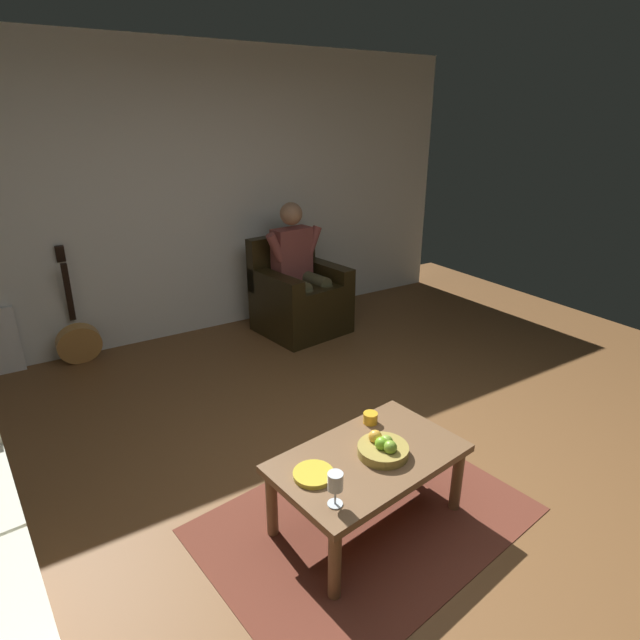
{
  "coord_description": "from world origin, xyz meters",
  "views": [
    {
      "loc": [
        1.54,
        1.59,
        2.03
      ],
      "look_at": [
        -0.35,
        -1.42,
        0.6
      ],
      "focal_mm": 28.71,
      "sensor_mm": 36.0,
      "label": 1
    }
  ],
  "objects_px": {
    "candle_jar": "(370,418)",
    "armchair": "(299,298)",
    "wine_glass_near": "(335,484)",
    "decorative_dish": "(313,474)",
    "guitar": "(78,339)",
    "person_seated": "(299,264)",
    "coffee_table": "(368,465)",
    "fruit_bowl": "(383,448)"
  },
  "relations": [
    {
      "from": "coffee_table",
      "to": "fruit_bowl",
      "type": "relative_size",
      "value": 4.01
    },
    {
      "from": "wine_glass_near",
      "to": "fruit_bowl",
      "type": "bearing_deg",
      "value": -157.1
    },
    {
      "from": "fruit_bowl",
      "to": "candle_jar",
      "type": "relative_size",
      "value": 3.19
    },
    {
      "from": "fruit_bowl",
      "to": "candle_jar",
      "type": "bearing_deg",
      "value": -114.66
    },
    {
      "from": "coffee_table",
      "to": "fruit_bowl",
      "type": "height_order",
      "value": "fruit_bowl"
    },
    {
      "from": "armchair",
      "to": "decorative_dish",
      "type": "distance_m",
      "value": 2.81
    },
    {
      "from": "guitar",
      "to": "decorative_dish",
      "type": "distance_m",
      "value": 2.93
    },
    {
      "from": "armchair",
      "to": "fruit_bowl",
      "type": "xyz_separation_m",
      "value": [
        0.95,
        2.51,
        0.12
      ]
    },
    {
      "from": "person_seated",
      "to": "guitar",
      "type": "height_order",
      "value": "person_seated"
    },
    {
      "from": "decorative_dish",
      "to": "guitar",
      "type": "bearing_deg",
      "value": -76.95
    },
    {
      "from": "armchair",
      "to": "fruit_bowl",
      "type": "relative_size",
      "value": 3.56
    },
    {
      "from": "coffee_table",
      "to": "fruit_bowl",
      "type": "distance_m",
      "value": 0.12
    },
    {
      "from": "person_seated",
      "to": "candle_jar",
      "type": "distance_m",
      "value": 2.41
    },
    {
      "from": "coffee_table",
      "to": "candle_jar",
      "type": "relative_size",
      "value": 12.82
    },
    {
      "from": "armchair",
      "to": "candle_jar",
      "type": "xyz_separation_m",
      "value": [
        0.83,
        2.25,
        0.12
      ]
    },
    {
      "from": "guitar",
      "to": "candle_jar",
      "type": "height_order",
      "value": "guitar"
    },
    {
      "from": "person_seated",
      "to": "coffee_table",
      "type": "bearing_deg",
      "value": 59.9
    },
    {
      "from": "wine_glass_near",
      "to": "decorative_dish",
      "type": "distance_m",
      "value": 0.24
    },
    {
      "from": "wine_glass_near",
      "to": "decorative_dish",
      "type": "bearing_deg",
      "value": -94.71
    },
    {
      "from": "person_seated",
      "to": "armchair",
      "type": "bearing_deg",
      "value": -90.0
    },
    {
      "from": "coffee_table",
      "to": "decorative_dish",
      "type": "distance_m",
      "value": 0.33
    },
    {
      "from": "armchair",
      "to": "coffee_table",
      "type": "height_order",
      "value": "armchair"
    },
    {
      "from": "coffee_table",
      "to": "candle_jar",
      "type": "height_order",
      "value": "candle_jar"
    },
    {
      "from": "coffee_table",
      "to": "wine_glass_near",
      "type": "bearing_deg",
      "value": 30.71
    },
    {
      "from": "decorative_dish",
      "to": "coffee_table",
      "type": "bearing_deg",
      "value": 178.35
    },
    {
      "from": "armchair",
      "to": "wine_glass_near",
      "type": "xyz_separation_m",
      "value": [
        1.36,
        2.68,
        0.2
      ]
    },
    {
      "from": "decorative_dish",
      "to": "person_seated",
      "type": "bearing_deg",
      "value": -118.49
    },
    {
      "from": "person_seated",
      "to": "fruit_bowl",
      "type": "height_order",
      "value": "person_seated"
    },
    {
      "from": "person_seated",
      "to": "candle_jar",
      "type": "xyz_separation_m",
      "value": [
        0.83,
        2.25,
        -0.24
      ]
    },
    {
      "from": "wine_glass_near",
      "to": "coffee_table",
      "type": "bearing_deg",
      "value": -149.29
    },
    {
      "from": "person_seated",
      "to": "decorative_dish",
      "type": "relative_size",
      "value": 6.38
    },
    {
      "from": "guitar",
      "to": "candle_jar",
      "type": "bearing_deg",
      "value": 114.06
    },
    {
      "from": "guitar",
      "to": "candle_jar",
      "type": "distance_m",
      "value": 2.88
    },
    {
      "from": "armchair",
      "to": "decorative_dish",
      "type": "bearing_deg",
      "value": 53.72
    },
    {
      "from": "coffee_table",
      "to": "decorative_dish",
      "type": "relative_size",
      "value": 5.28
    },
    {
      "from": "person_seated",
      "to": "wine_glass_near",
      "type": "xyz_separation_m",
      "value": [
        1.36,
        2.68,
        -0.16
      ]
    },
    {
      "from": "decorative_dish",
      "to": "candle_jar",
      "type": "relative_size",
      "value": 2.43
    },
    {
      "from": "guitar",
      "to": "decorative_dish",
      "type": "xyz_separation_m",
      "value": [
        -0.66,
        2.84,
        0.21
      ]
    },
    {
      "from": "armchair",
      "to": "coffee_table",
      "type": "distance_m",
      "value": 2.68
    },
    {
      "from": "candle_jar",
      "to": "armchair",
      "type": "bearing_deg",
      "value": -110.23
    },
    {
      "from": "armchair",
      "to": "decorative_dish",
      "type": "xyz_separation_m",
      "value": [
        1.34,
        2.47,
        0.1
      ]
    },
    {
      "from": "armchair",
      "to": "guitar",
      "type": "height_order",
      "value": "guitar"
    }
  ]
}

